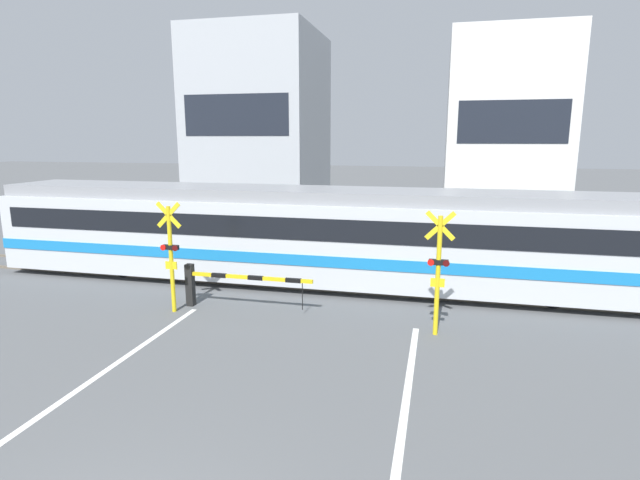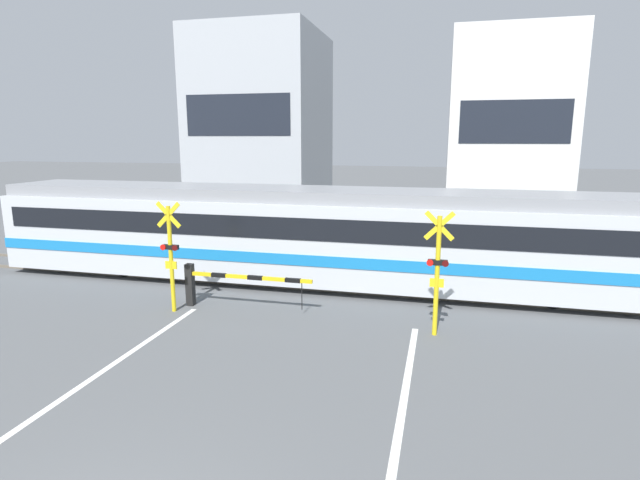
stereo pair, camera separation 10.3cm
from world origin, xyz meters
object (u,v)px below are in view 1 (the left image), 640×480
at_px(crossing_signal_right, 438,268).
at_px(crossing_barrier_far, 409,245).
at_px(commuter_train, 322,234).
at_px(crossing_signal_left, 171,252).
at_px(crossing_barrier_near, 219,282).
at_px(pedestrian, 385,226).

bearing_deg(crossing_signal_right, crossing_barrier_far, 99.11).
relative_size(commuter_train, crossing_signal_left, 7.28).
distance_m(crossing_barrier_far, crossing_signal_left, 8.73).
xyz_separation_m(crossing_barrier_far, crossing_signal_right, (1.05, -6.55, 0.87)).
bearing_deg(crossing_signal_left, crossing_signal_right, 0.00).
height_order(commuter_train, crossing_barrier_near, commuter_train).
height_order(crossing_signal_left, crossing_signal_right, same).
xyz_separation_m(crossing_signal_left, crossing_signal_right, (6.75, 0.00, 0.00)).
distance_m(crossing_signal_left, pedestrian, 10.60).
relative_size(crossing_signal_right, pedestrian, 1.90).
height_order(crossing_barrier_near, crossing_barrier_far, same).
height_order(crossing_barrier_near, crossing_signal_right, crossing_signal_right).
bearing_deg(commuter_train, crossing_signal_left, -133.57).
distance_m(crossing_signal_right, pedestrian, 9.85).
xyz_separation_m(crossing_barrier_near, pedestrian, (3.47, 9.00, 0.14)).
relative_size(commuter_train, crossing_signal_right, 7.28).
bearing_deg(commuter_train, crossing_barrier_near, -127.51).
bearing_deg(commuter_train, crossing_barrier_far, 51.85).
height_order(crossing_signal_right, pedestrian, crossing_signal_right).
xyz_separation_m(crossing_barrier_far, pedestrian, (-1.18, 3.02, 0.14)).
xyz_separation_m(crossing_signal_right, pedestrian, (-2.23, 9.56, -0.73)).
distance_m(commuter_train, crossing_signal_left, 4.67).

